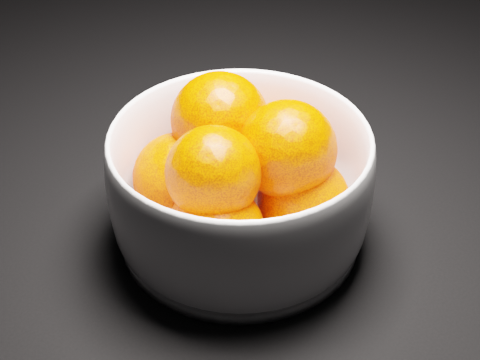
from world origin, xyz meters
TOP-DOWN VIEW (x-y plane):
  - ground at (0.00, 0.00)m, footprint 3.00×3.00m
  - bowl at (-0.04, -0.01)m, footprint 0.20×0.20m
  - orange_pile at (-0.04, -0.01)m, footprint 0.15×0.15m

SIDE VIEW (x-z plane):
  - ground at x=0.00m, z-range 0.00..0.00m
  - bowl at x=-0.04m, z-range 0.00..0.10m
  - orange_pile at x=-0.04m, z-range 0.01..0.12m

